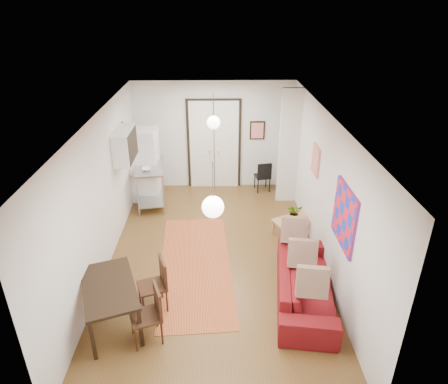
{
  "coord_description": "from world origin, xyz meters",
  "views": [
    {
      "loc": [
        0.05,
        -6.71,
        4.78
      ],
      "look_at": [
        0.2,
        0.49,
        1.25
      ],
      "focal_mm": 32.0,
      "sensor_mm": 36.0,
      "label": 1
    }
  ],
  "objects_px": {
    "coffee_table": "(292,222)",
    "dining_table": "(109,290)",
    "sofa": "(305,283)",
    "fridge": "(146,165)",
    "kitchen_counter": "(150,178)",
    "dining_chair_near": "(152,278)",
    "dining_chair_far": "(146,308)",
    "black_side_chair": "(262,172)"
  },
  "relations": [
    {
      "from": "dining_table",
      "to": "dining_chair_near",
      "type": "height_order",
      "value": "dining_chair_near"
    },
    {
      "from": "fridge",
      "to": "dining_chair_far",
      "type": "distance_m",
      "value": 4.85
    },
    {
      "from": "sofa",
      "to": "dining_chair_near",
      "type": "bearing_deg",
      "value": 99.5
    },
    {
      "from": "kitchen_counter",
      "to": "dining_table",
      "type": "xyz_separation_m",
      "value": [
        -0.03,
        -4.21,
        -0.03
      ]
    },
    {
      "from": "coffee_table",
      "to": "black_side_chair",
      "type": "xyz_separation_m",
      "value": [
        -0.42,
        2.35,
        0.17
      ]
    },
    {
      "from": "fridge",
      "to": "black_side_chair",
      "type": "relative_size",
      "value": 2.22
    },
    {
      "from": "sofa",
      "to": "fridge",
      "type": "xyz_separation_m",
      "value": [
        -3.32,
        4.01,
        0.59
      ]
    },
    {
      "from": "sofa",
      "to": "dining_chair_far",
      "type": "distance_m",
      "value": 2.72
    },
    {
      "from": "kitchen_counter",
      "to": "black_side_chair",
      "type": "height_order",
      "value": "kitchen_counter"
    },
    {
      "from": "sofa",
      "to": "coffee_table",
      "type": "bearing_deg",
      "value": 3.84
    },
    {
      "from": "sofa",
      "to": "dining_chair_near",
      "type": "xyz_separation_m",
      "value": [
        -2.6,
        -0.07,
        0.19
      ]
    },
    {
      "from": "sofa",
      "to": "fridge",
      "type": "bearing_deg",
      "value": 47.6
    },
    {
      "from": "coffee_table",
      "to": "dining_table",
      "type": "distance_m",
      "value": 4.29
    },
    {
      "from": "fridge",
      "to": "coffee_table",
      "type": "bearing_deg",
      "value": -25.24
    },
    {
      "from": "fridge",
      "to": "dining_chair_near",
      "type": "xyz_separation_m",
      "value": [
        0.71,
        -4.08,
        -0.4
      ]
    },
    {
      "from": "kitchen_counter",
      "to": "dining_chair_near",
      "type": "bearing_deg",
      "value": -89.44
    },
    {
      "from": "kitchen_counter",
      "to": "dining_chair_near",
      "type": "distance_m",
      "value": 3.81
    },
    {
      "from": "sofa",
      "to": "dining_chair_far",
      "type": "xyz_separation_m",
      "value": [
        -2.6,
        -0.77,
        0.19
      ]
    },
    {
      "from": "sofa",
      "to": "kitchen_counter",
      "type": "relative_size",
      "value": 1.64
    },
    {
      "from": "fridge",
      "to": "dining_table",
      "type": "xyz_separation_m",
      "value": [
        0.11,
        -4.52,
        -0.27
      ]
    },
    {
      "from": "sofa",
      "to": "coffee_table",
      "type": "xyz_separation_m",
      "value": [
        0.15,
        2.13,
        -0.03
      ]
    },
    {
      "from": "coffee_table",
      "to": "dining_chair_near",
      "type": "distance_m",
      "value": 3.54
    },
    {
      "from": "dining_chair_far",
      "to": "black_side_chair",
      "type": "height_order",
      "value": "dining_chair_far"
    },
    {
      "from": "black_side_chair",
      "to": "kitchen_counter",
      "type": "bearing_deg",
      "value": 4.56
    },
    {
      "from": "sofa",
      "to": "kitchen_counter",
      "type": "distance_m",
      "value": 4.89
    },
    {
      "from": "kitchen_counter",
      "to": "dining_table",
      "type": "relative_size",
      "value": 0.93
    },
    {
      "from": "fridge",
      "to": "dining_chair_far",
      "type": "relative_size",
      "value": 2.0
    },
    {
      "from": "coffee_table",
      "to": "fridge",
      "type": "relative_size",
      "value": 0.5
    },
    {
      "from": "coffee_table",
      "to": "dining_table",
      "type": "bearing_deg",
      "value": -141.8
    },
    {
      "from": "coffee_table",
      "to": "fridge",
      "type": "bearing_deg",
      "value": 151.61
    },
    {
      "from": "dining_table",
      "to": "kitchen_counter",
      "type": "bearing_deg",
      "value": 89.55
    },
    {
      "from": "sofa",
      "to": "dining_table",
      "type": "relative_size",
      "value": 1.53
    },
    {
      "from": "sofa",
      "to": "dining_table",
      "type": "distance_m",
      "value": 3.26
    },
    {
      "from": "dining_table",
      "to": "sofa",
      "type": "bearing_deg",
      "value": 9.07
    },
    {
      "from": "dining_chair_near",
      "to": "kitchen_counter",
      "type": "bearing_deg",
      "value": 168.74
    },
    {
      "from": "coffee_table",
      "to": "dining_chair_near",
      "type": "relative_size",
      "value": 1.01
    },
    {
      "from": "dining_chair_near",
      "to": "dining_chair_far",
      "type": "distance_m",
      "value": 0.7
    },
    {
      "from": "fridge",
      "to": "dining_chair_far",
      "type": "xyz_separation_m",
      "value": [
        0.71,
        -4.78,
        -0.4
      ]
    },
    {
      "from": "sofa",
      "to": "coffee_table",
      "type": "relative_size",
      "value": 2.51
    },
    {
      "from": "dining_chair_far",
      "to": "kitchen_counter",
      "type": "bearing_deg",
      "value": 167.41
    },
    {
      "from": "kitchen_counter",
      "to": "black_side_chair",
      "type": "distance_m",
      "value": 3.02
    },
    {
      "from": "kitchen_counter",
      "to": "dining_chair_far",
      "type": "xyz_separation_m",
      "value": [
        0.57,
        -4.47,
        -0.16
      ]
    }
  ]
}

